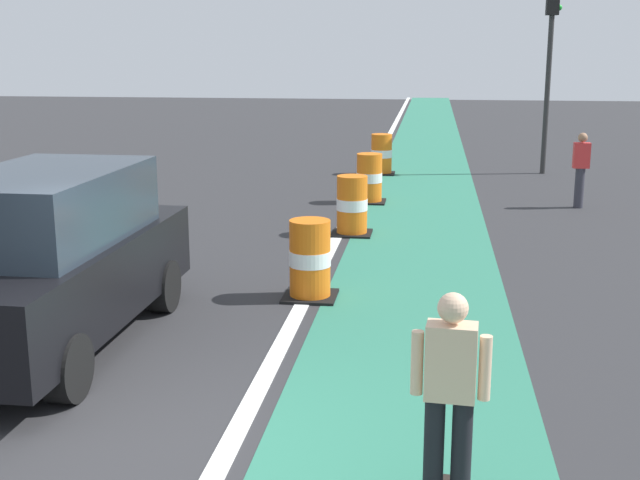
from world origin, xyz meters
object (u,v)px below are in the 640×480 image
object	(u,v)px
parked_suv_nearest	(49,259)
traffic_barrel_back	(369,179)
traffic_light_corner	(551,42)
pedestrian_crossing	(581,168)
traffic_barrel_far	(381,155)
traffic_barrel_front	(310,260)
skateboarder_on_lane	(450,396)
traffic_barrel_mid	(352,206)

from	to	relation	value
parked_suv_nearest	traffic_barrel_back	bearing A→B (deg)	73.16
traffic_light_corner	pedestrian_crossing	size ratio (longest dim) A/B	3.17
traffic_barrel_far	traffic_barrel_front	bearing A→B (deg)	-91.28
parked_suv_nearest	pedestrian_crossing	bearing A→B (deg)	52.21
skateboarder_on_lane	traffic_barrel_mid	xyz separation A→B (m)	(-1.59, 9.23, -0.38)
traffic_barrel_back	traffic_light_corner	size ratio (longest dim) A/B	0.21
traffic_barrel_far	traffic_light_corner	size ratio (longest dim) A/B	0.21
traffic_barrel_front	traffic_barrel_far	xyz separation A→B (m)	(0.26, 11.60, 0.00)
traffic_barrel_front	traffic_barrel_far	distance (m)	11.60
traffic_light_corner	traffic_barrel_mid	bearing A→B (deg)	-118.33
traffic_barrel_front	traffic_barrel_mid	size ratio (longest dim) A/B	1.00
traffic_barrel_far	traffic_light_corner	xyz separation A→B (m)	(4.39, 0.71, 2.97)
traffic_barrel_back	traffic_barrel_mid	bearing A→B (deg)	-91.19
traffic_barrel_far	traffic_light_corner	world-z (taller)	traffic_light_corner
traffic_light_corner	pedestrian_crossing	bearing A→B (deg)	-88.59
skateboarder_on_lane	traffic_barrel_mid	size ratio (longest dim) A/B	1.55
traffic_barrel_front	traffic_barrel_back	bearing A→B (deg)	88.00
traffic_barrel_front	pedestrian_crossing	distance (m)	8.73
traffic_barrel_mid	traffic_barrel_far	distance (m)	7.56
skateboarder_on_lane	traffic_light_corner	bearing A→B (deg)	80.69
parked_suv_nearest	traffic_barrel_mid	world-z (taller)	parked_suv_nearest
traffic_barrel_far	pedestrian_crossing	distance (m)	6.24
traffic_barrel_back	pedestrian_crossing	distance (m)	4.53
skateboarder_on_lane	traffic_barrel_back	size ratio (longest dim) A/B	1.55
traffic_barrel_mid	traffic_barrel_back	distance (m)	3.28
skateboarder_on_lane	traffic_barrel_front	distance (m)	5.50
traffic_barrel_front	traffic_light_corner	bearing A→B (deg)	69.32
pedestrian_crossing	skateboarder_on_lane	bearing A→B (deg)	-103.47
traffic_barrel_front	pedestrian_crossing	world-z (taller)	pedestrian_crossing
traffic_barrel_front	skateboarder_on_lane	bearing A→B (deg)	-71.08
traffic_barrel_mid	traffic_barrel_back	bearing A→B (deg)	88.81
traffic_barrel_back	traffic_barrel_far	bearing A→B (deg)	89.93
traffic_light_corner	traffic_barrel_back	bearing A→B (deg)	-131.29
traffic_barrel_back	pedestrian_crossing	world-z (taller)	pedestrian_crossing
parked_suv_nearest	pedestrian_crossing	xyz separation A→B (m)	(7.42, 9.56, -0.17)
traffic_barrel_far	pedestrian_crossing	world-z (taller)	pedestrian_crossing
parked_suv_nearest	traffic_barrel_mid	bearing A→B (deg)	65.81
skateboarder_on_lane	traffic_barrel_front	xyz separation A→B (m)	(-1.78, 5.19, -0.38)
pedestrian_crossing	traffic_barrel_mid	bearing A→B (deg)	-144.55
parked_suv_nearest	traffic_light_corner	size ratio (longest dim) A/B	0.91
parked_suv_nearest	traffic_light_corner	world-z (taller)	traffic_light_corner
traffic_barrel_back	traffic_barrel_far	distance (m)	4.29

